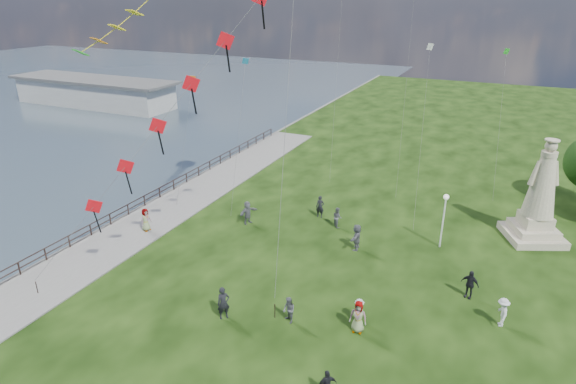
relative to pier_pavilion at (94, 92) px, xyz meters
The scene contains 17 objects.
waterfront 49.44m from the pier_pavilion, 41.92° to the right, with size 200.00×200.00×1.51m.
pier_pavilion is the anchor object (origin of this frame).
statue 69.41m from the pier_pavilion, 18.95° to the right, with size 4.94×4.94×7.62m.
lamppost 65.36m from the pier_pavilion, 24.12° to the right, with size 0.38×0.38×4.08m.
person_0 64.11m from the pier_pavilion, 38.85° to the right, with size 0.71×0.46×1.94m, color black.
person_1 66.12m from the pier_pavilion, 36.17° to the right, with size 0.76×0.47×1.56m, color #595960.
person_2 68.06m from the pier_pavilion, 33.33° to the right, with size 0.94×0.48×1.45m, color silver.
person_4 68.67m from the pier_pavilion, 33.80° to the right, with size 0.92×0.56×1.88m, color #595960.
person_5 53.83m from the pier_pavilion, 32.77° to the right, with size 1.73×0.75×1.87m, color #595960.
person_6 56.23m from the pier_pavilion, 27.18° to the right, with size 0.66×0.44×1.82m, color black.
person_7 58.36m from the pier_pavilion, 27.27° to the right, with size 0.79×0.48×1.62m, color #595960.
person_8 72.69m from the pier_pavilion, 28.27° to the right, with size 1.10×0.57×1.71m, color silver.
person_9 70.07m from the pier_pavilion, 27.53° to the right, with size 1.07×0.55×1.82m, color black.
person_10 51.45m from the pier_pavilion, 40.81° to the right, with size 0.88×0.54×1.79m, color #595960.
person_11 61.82m from the pier_pavilion, 28.57° to the right, with size 1.79×0.77×1.93m, color #595960.
red_kite_train 59.41m from the pier_pavilion, 39.53° to the right, with size 11.33×9.35×17.22m.
small_kites 54.91m from the pier_pavilion, 19.88° to the right, with size 25.77×17.67×33.76m.
Camera 1 is at (10.50, -16.90, 16.85)m, focal length 30.00 mm.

